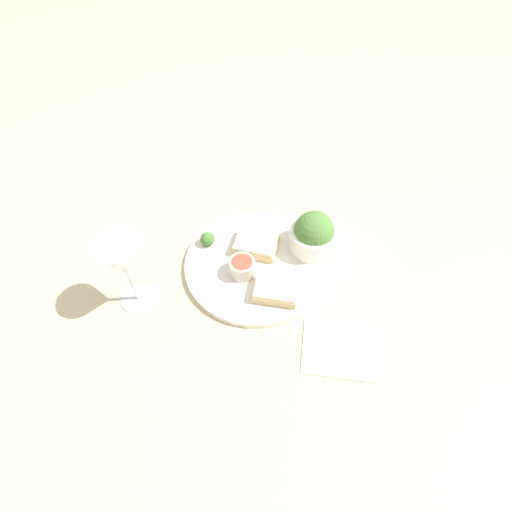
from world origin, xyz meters
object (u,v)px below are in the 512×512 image
(salad_bowl, at_px, (313,234))
(napkin, at_px, (339,348))
(sauce_ramekin, at_px, (242,267))
(wine_glass, at_px, (124,263))
(cheese_toast_far, at_px, (275,290))
(cheese_toast_near, at_px, (256,244))

(salad_bowl, xyz_separation_m, napkin, (0.04, 0.24, -0.05))
(sauce_ramekin, relative_size, wine_glass, 0.31)
(sauce_ramekin, relative_size, cheese_toast_far, 0.50)
(salad_bowl, height_order, napkin, salad_bowl)
(salad_bowl, distance_m, cheese_toast_far, 0.15)
(cheese_toast_near, bearing_deg, napkin, 106.58)
(salad_bowl, distance_m, napkin, 0.25)
(cheese_toast_near, xyz_separation_m, napkin, (-0.08, 0.27, -0.02))
(sauce_ramekin, xyz_separation_m, napkin, (-0.13, 0.21, -0.03))
(cheese_toast_near, distance_m, cheese_toast_far, 0.12)
(wine_glass, bearing_deg, cheese_toast_near, -169.94)
(cheese_toast_far, bearing_deg, cheese_toast_near, -88.97)
(sauce_ramekin, distance_m, wine_glass, 0.23)
(salad_bowl, distance_m, sauce_ramekin, 0.17)
(cheese_toast_near, relative_size, napkin, 0.67)
(sauce_ramekin, bearing_deg, cheese_toast_near, -130.23)
(wine_glass, xyz_separation_m, napkin, (-0.35, 0.22, -0.12))
(cheese_toast_far, xyz_separation_m, napkin, (-0.08, 0.14, -0.02))
(salad_bowl, height_order, wine_glass, wine_glass)
(cheese_toast_far, bearing_deg, salad_bowl, -141.43)
(cheese_toast_near, xyz_separation_m, cheese_toast_far, (-0.00, 0.12, 0.00))
(cheese_toast_near, xyz_separation_m, wine_glass, (0.27, 0.05, 0.09))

